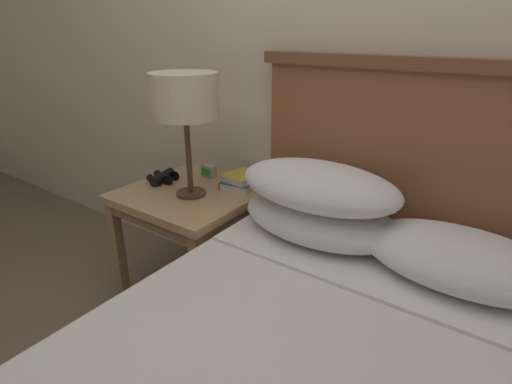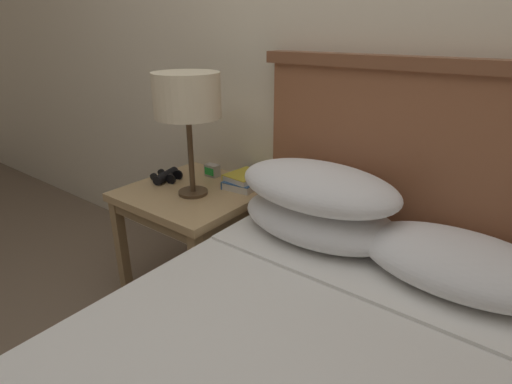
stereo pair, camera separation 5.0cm
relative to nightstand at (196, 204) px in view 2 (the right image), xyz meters
The scene contains 7 objects.
wall_back 1.07m from the nightstand, 26.34° to the left, with size 8.00×0.06×2.60m.
nightstand is the anchor object (origin of this frame).
table_lamp 0.50m from the nightstand, 51.21° to the right, with size 0.28×0.28×0.52m.
book_on_nightstand 0.25m from the nightstand, 46.85° to the left, with size 0.16×0.21×0.04m.
book_stacked_on_top 0.26m from the nightstand, 45.86° to the left, with size 0.16×0.18×0.03m.
binoculars_pair 0.21m from the nightstand, behind, with size 0.15×0.16×0.05m.
alarm_clock 0.21m from the nightstand, 107.10° to the left, with size 0.07×0.05×0.06m.
Camera 2 is at (0.63, -0.55, 1.25)m, focal length 28.00 mm.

